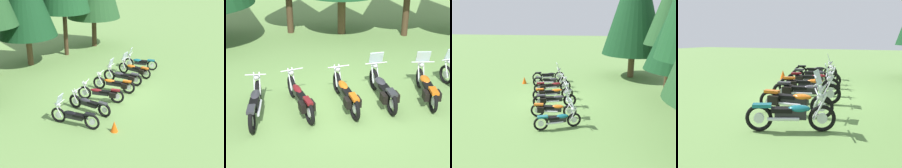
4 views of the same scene
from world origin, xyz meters
TOP-DOWN VIEW (x-y plane):
  - ground_plane at (0.00, 0.00)m, footprint 80.00×80.00m
  - motorcycle_1 at (-2.51, -0.59)m, footprint 0.62×2.36m
  - motorcycle_2 at (-1.26, -0.29)m, footprint 1.13×2.25m
  - motorcycle_3 at (0.08, -0.06)m, footprint 0.98×2.31m
  - motorcycle_4 at (1.21, 0.23)m, footprint 0.93×2.31m
  - motorcycle_5 at (2.58, 0.37)m, footprint 0.74×2.25m

SIDE VIEW (x-z plane):
  - ground_plane at x=0.00m, z-range 0.00..0.00m
  - motorcycle_1 at x=-2.51m, z-range -0.07..0.92m
  - motorcycle_2 at x=-1.26m, z-range -0.07..0.94m
  - motorcycle_3 at x=0.08m, z-range -0.07..0.94m
  - motorcycle_5 at x=2.58m, z-range -0.22..1.12m
  - motorcycle_4 at x=1.21m, z-range -0.23..1.13m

